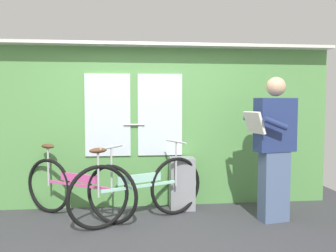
% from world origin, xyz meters
% --- Properties ---
extents(ground_plane, '(6.04, 3.81, 0.04)m').
position_xyz_m(ground_plane, '(0.00, 0.00, -0.02)').
color(ground_plane, '#38383D').
extents(train_door_wall, '(5.04, 0.28, 2.20)m').
position_xyz_m(train_door_wall, '(-0.01, 1.10, 1.15)').
color(train_door_wall, '#56934C').
rests_on(train_door_wall, ground_plane).
extents(bicycle_near_door, '(1.60, 0.82, 0.94)m').
position_xyz_m(bicycle_near_door, '(-0.15, 0.44, 0.39)').
color(bicycle_near_door, black).
rests_on(bicycle_near_door, ground_plane).
extents(bicycle_leaning_behind, '(1.45, 0.92, 0.91)m').
position_xyz_m(bicycle_leaning_behind, '(-0.89, 0.64, 0.38)').
color(bicycle_leaning_behind, black).
rests_on(bicycle_leaning_behind, ground_plane).
extents(passenger_reading_newspaper, '(0.61, 0.54, 1.72)m').
position_xyz_m(passenger_reading_newspaper, '(1.44, 0.30, 0.91)').
color(passenger_reading_newspaper, slate).
rests_on(passenger_reading_newspaper, ground_plane).
extents(trash_bin_by_wall, '(0.32, 0.28, 0.69)m').
position_xyz_m(trash_bin_by_wall, '(0.43, 0.88, 0.34)').
color(trash_bin_by_wall, gray).
rests_on(trash_bin_by_wall, ground_plane).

